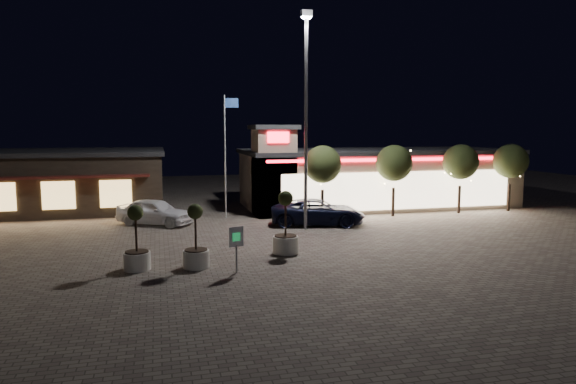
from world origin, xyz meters
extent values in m
plane|color=#70665A|center=(0.00, 0.00, 0.00)|extent=(90.00, 90.00, 0.00)
cube|color=tan|center=(10.00, 16.00, 2.00)|extent=(20.00, 8.00, 4.00)
cube|color=#262628|center=(10.00, 16.00, 4.15)|extent=(20.40, 8.40, 0.30)
cube|color=#FFE7BF|center=(10.00, 11.95, 1.60)|extent=(17.00, 0.12, 2.60)
cube|color=red|center=(10.00, 11.92, 3.75)|extent=(19.00, 0.10, 0.18)
cube|color=tan|center=(1.30, 13.30, 2.90)|extent=(2.60, 2.60, 5.80)
cube|color=#262628|center=(1.30, 13.30, 5.95)|extent=(3.00, 3.00, 0.30)
cube|color=red|center=(1.30, 11.95, 5.30)|extent=(1.40, 0.10, 0.70)
cube|color=#382D23|center=(-14.00, 20.00, 2.00)|extent=(16.00, 10.00, 4.00)
cube|color=#262628|center=(-14.00, 20.00, 4.15)|extent=(16.40, 10.40, 0.30)
cube|color=#591E19|center=(-14.00, 14.60, 2.80)|extent=(14.40, 0.80, 0.15)
cube|color=#FFCC72|center=(-12.50, 14.95, 1.60)|extent=(2.00, 0.12, 1.80)
cube|color=#FFCC72|center=(-9.00, 14.95, 1.60)|extent=(2.00, 0.12, 1.80)
cylinder|color=gray|center=(2.00, 8.00, 6.00)|extent=(0.20, 0.20, 12.00)
cube|color=gray|center=(2.00, 8.00, 12.20)|extent=(0.60, 0.40, 0.35)
cube|color=white|center=(2.00, 8.00, 12.00)|extent=(0.45, 0.30, 0.08)
cylinder|color=white|center=(-2.00, 13.00, 4.00)|extent=(0.10, 0.10, 8.00)
cube|color=#27498F|center=(-1.55, 13.00, 7.50)|extent=(0.90, 0.04, 0.60)
cylinder|color=#332319|center=(4.00, 11.00, 0.96)|extent=(0.20, 0.20, 1.92)
sphere|color=#2D3819|center=(4.00, 11.00, 3.58)|extent=(2.42, 2.42, 2.42)
cylinder|color=#332319|center=(9.00, 11.00, 0.96)|extent=(0.20, 0.20, 1.92)
sphere|color=#2D3819|center=(9.00, 11.00, 3.58)|extent=(2.42, 2.42, 2.42)
cylinder|color=#332319|center=(14.00, 11.00, 0.96)|extent=(0.20, 0.20, 1.92)
sphere|color=#2D3819|center=(14.00, 11.00, 3.58)|extent=(2.42, 2.42, 2.42)
cylinder|color=#332319|center=(18.00, 11.00, 0.96)|extent=(0.20, 0.20, 1.92)
sphere|color=#2D3819|center=(18.00, 11.00, 3.58)|extent=(2.42, 2.42, 2.42)
imported|color=black|center=(3.14, 9.24, 0.79)|extent=(6.19, 3.99, 1.59)
imported|color=white|center=(-6.52, 11.70, 0.81)|extent=(5.03, 4.15, 1.62)
cylinder|color=white|center=(-7.21, 1.43, 0.37)|extent=(1.11, 1.11, 0.74)
cylinder|color=black|center=(-7.21, 1.43, 0.76)|extent=(0.96, 0.96, 0.06)
cylinder|color=#332319|center=(-7.21, 1.43, 1.62)|extent=(0.09, 0.09, 1.66)
sphere|color=#2D3819|center=(-7.21, 1.43, 2.40)|extent=(0.65, 0.65, 0.65)
cylinder|color=white|center=(-4.80, 1.17, 0.37)|extent=(1.11, 1.11, 0.74)
cylinder|color=black|center=(-4.80, 1.17, 0.76)|extent=(0.96, 0.96, 0.06)
cylinder|color=#332319|center=(-4.80, 1.17, 1.62)|extent=(0.09, 0.09, 1.66)
sphere|color=#2D3819|center=(-4.80, 1.17, 2.40)|extent=(0.65, 0.65, 0.65)
cylinder|color=white|center=(-0.52, 2.71, 0.40)|extent=(1.21, 1.21, 0.80)
cylinder|color=black|center=(-0.52, 2.71, 0.82)|extent=(1.05, 1.05, 0.06)
cylinder|color=#332319|center=(-0.52, 2.71, 1.76)|extent=(0.10, 0.10, 1.81)
sphere|color=#2D3819|center=(-0.52, 2.71, 2.61)|extent=(0.70, 0.70, 0.70)
cylinder|color=gray|center=(-3.27, -0.06, 0.58)|extent=(0.08, 0.08, 1.16)
cube|color=white|center=(-3.27, -0.06, 1.49)|extent=(0.62, 0.24, 0.82)
cube|color=green|center=(-3.27, -0.10, 1.49)|extent=(0.33, 0.12, 0.34)
camera|label=1|loc=(-6.25, -20.30, 5.81)|focal=32.00mm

